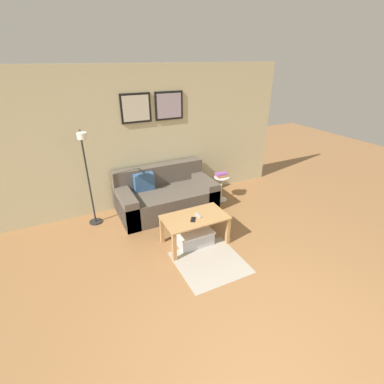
# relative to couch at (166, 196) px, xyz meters

# --- Properties ---
(ground_plane) EXTENTS (16.00, 16.00, 0.00)m
(ground_plane) POSITION_rel_couch_xyz_m (-0.13, -3.25, -0.28)
(ground_plane) COLOR olive
(wall_back) EXTENTS (5.60, 0.09, 2.55)m
(wall_back) POSITION_rel_couch_xyz_m (-0.12, 0.49, 1.01)
(wall_back) COLOR #C6BC93
(wall_back) RESTS_ON ground_plane
(area_rug) EXTENTS (0.93, 0.93, 0.01)m
(area_rug) POSITION_rel_couch_xyz_m (-0.01, -1.70, -0.28)
(area_rug) COLOR #A39989
(area_rug) RESTS_ON ground_plane
(couch) EXTENTS (1.77, 0.93, 0.80)m
(couch) POSITION_rel_couch_xyz_m (0.00, 0.00, 0.00)
(couch) COLOR brown
(couch) RESTS_ON ground_plane
(coffee_table) EXTENTS (0.97, 0.56, 0.47)m
(coffee_table) POSITION_rel_couch_xyz_m (0.02, -1.18, 0.10)
(coffee_table) COLOR #AD7F4C
(coffee_table) RESTS_ON ground_plane
(storage_bin) EXTENTS (0.56, 0.40, 0.23)m
(storage_bin) POSITION_rel_couch_xyz_m (-0.00, -1.19, -0.16)
(storage_bin) COLOR #B2B2B7
(storage_bin) RESTS_ON ground_plane
(floor_lamp) EXTENTS (0.23, 0.42, 1.66)m
(floor_lamp) POSITION_rel_couch_xyz_m (-1.29, 0.02, 0.71)
(floor_lamp) COLOR black
(floor_lamp) RESTS_ON ground_plane
(side_table) EXTENTS (0.30, 0.30, 0.51)m
(side_table) POSITION_rel_couch_xyz_m (1.15, -0.12, 0.02)
(side_table) COLOR silver
(side_table) RESTS_ON ground_plane
(book_stack) EXTENTS (0.25, 0.17, 0.08)m
(book_stack) POSITION_rel_couch_xyz_m (1.13, -0.11, 0.27)
(book_stack) COLOR #8C4C93
(book_stack) RESTS_ON side_table
(remote_control) EXTENTS (0.05, 0.15, 0.02)m
(remote_control) POSITION_rel_couch_xyz_m (0.08, -1.18, 0.20)
(remote_control) COLOR #99999E
(remote_control) RESTS_ON coffee_table
(cell_phone) EXTENTS (0.13, 0.15, 0.01)m
(cell_phone) POSITION_rel_couch_xyz_m (-0.05, -1.25, 0.20)
(cell_phone) COLOR black
(cell_phone) RESTS_ON coffee_table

